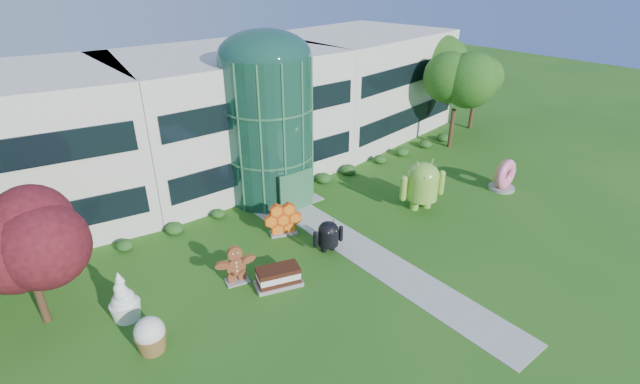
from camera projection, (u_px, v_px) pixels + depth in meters
ground at (394, 271)px, 25.13m from camera, size 140.00×140.00×0.00m
building at (226, 113)px, 35.64m from camera, size 46.00×15.00×9.30m
atrium at (268, 130)px, 31.34m from camera, size 6.00×6.00×9.80m
walkway at (368, 255)px, 26.52m from camera, size 2.40×20.00×0.04m
tree_red at (30, 268)px, 20.33m from camera, size 4.00×4.00×6.00m
trees_backdrop at (261, 136)px, 32.35m from camera, size 52.00×8.00×8.40m
android_green at (423, 182)px, 30.80m from camera, size 4.02×3.35×3.89m
android_black at (328, 234)px, 26.49m from camera, size 2.21×1.77×2.19m
donut at (504, 174)px, 33.76m from camera, size 2.36×1.24×2.39m
gingerbread at (236, 264)px, 23.85m from camera, size 2.51×1.41×2.18m
ice_cream_sandwich at (278, 277)px, 23.83m from camera, size 2.64×1.86×1.06m
honeycomb at (283, 220)px, 28.21m from camera, size 2.56×1.72×1.90m
froyo at (123, 296)px, 21.28m from camera, size 1.69×1.69×2.56m
cupcake at (150, 335)px, 19.67m from camera, size 1.81×1.81×1.68m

